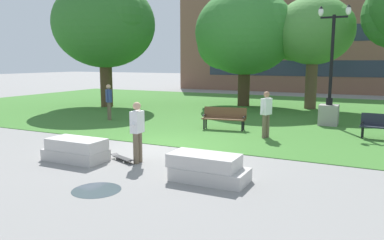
{
  "coord_description": "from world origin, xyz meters",
  "views": [
    {
      "loc": [
        6.08,
        -10.59,
        2.8
      ],
      "look_at": [
        1.6,
        -1.4,
        1.2
      ],
      "focal_mm": 35.0,
      "sensor_mm": 36.0,
      "label": 1
    }
  ],
  "objects_px": {
    "skateboard": "(123,158)",
    "lamp_post_left": "(329,102)",
    "concrete_block_left": "(207,168)",
    "person_bystander_near_lawn": "(109,100)",
    "concrete_block_center": "(76,150)",
    "person_skateboarder": "(137,129)",
    "person_bystander_far_lawn": "(266,112)",
    "park_bench_near_right": "(224,117)"
  },
  "relations": [
    {
      "from": "person_bystander_near_lawn",
      "to": "skateboard",
      "type": "bearing_deg",
      "value": -48.93
    },
    {
      "from": "person_skateboarder",
      "to": "person_bystander_far_lawn",
      "type": "bearing_deg",
      "value": 64.87
    },
    {
      "from": "person_skateboarder",
      "to": "lamp_post_left",
      "type": "relative_size",
      "value": 0.33
    },
    {
      "from": "person_skateboarder",
      "to": "concrete_block_left",
      "type": "bearing_deg",
      "value": -14.2
    },
    {
      "from": "concrete_block_left",
      "to": "concrete_block_center",
      "type": "bearing_deg",
      "value": 179.44
    },
    {
      "from": "park_bench_near_right",
      "to": "person_bystander_far_lawn",
      "type": "relative_size",
      "value": 1.09
    },
    {
      "from": "concrete_block_left",
      "to": "person_bystander_near_lawn",
      "type": "bearing_deg",
      "value": 141.2
    },
    {
      "from": "concrete_block_left",
      "to": "person_bystander_far_lawn",
      "type": "height_order",
      "value": "person_bystander_far_lawn"
    },
    {
      "from": "skateboard",
      "to": "lamp_post_left",
      "type": "xyz_separation_m",
      "value": [
        4.56,
        8.91,
        0.97
      ]
    },
    {
      "from": "park_bench_near_right",
      "to": "person_bystander_near_lawn",
      "type": "distance_m",
      "value": 5.88
    },
    {
      "from": "concrete_block_center",
      "to": "person_skateboarder",
      "type": "distance_m",
      "value": 1.94
    },
    {
      "from": "concrete_block_left",
      "to": "lamp_post_left",
      "type": "height_order",
      "value": "lamp_post_left"
    },
    {
      "from": "skateboard",
      "to": "lamp_post_left",
      "type": "distance_m",
      "value": 10.06
    },
    {
      "from": "concrete_block_center",
      "to": "lamp_post_left",
      "type": "xyz_separation_m",
      "value": [
        5.8,
        9.44,
        0.75
      ]
    },
    {
      "from": "skateboard",
      "to": "lamp_post_left",
      "type": "height_order",
      "value": "lamp_post_left"
    },
    {
      "from": "concrete_block_center",
      "to": "lamp_post_left",
      "type": "relative_size",
      "value": 0.35
    },
    {
      "from": "park_bench_near_right",
      "to": "person_skateboarder",
      "type": "bearing_deg",
      "value": -92.94
    },
    {
      "from": "concrete_block_left",
      "to": "person_bystander_far_lawn",
      "type": "xyz_separation_m",
      "value": [
        -0.07,
        5.52,
        0.68
      ]
    },
    {
      "from": "concrete_block_center",
      "to": "skateboard",
      "type": "height_order",
      "value": "concrete_block_center"
    },
    {
      "from": "person_bystander_near_lawn",
      "to": "person_bystander_far_lawn",
      "type": "xyz_separation_m",
      "value": [
        7.87,
        -0.87,
        0.0
      ]
    },
    {
      "from": "concrete_block_left",
      "to": "person_skateboarder",
      "type": "bearing_deg",
      "value": 165.8
    },
    {
      "from": "park_bench_near_right",
      "to": "person_bystander_far_lawn",
      "type": "bearing_deg",
      "value": -25.69
    },
    {
      "from": "lamp_post_left",
      "to": "concrete_block_left",
      "type": "bearing_deg",
      "value": -100.11
    },
    {
      "from": "concrete_block_center",
      "to": "concrete_block_left",
      "type": "distance_m",
      "value": 4.11
    },
    {
      "from": "park_bench_near_right",
      "to": "lamp_post_left",
      "type": "relative_size",
      "value": 0.36
    },
    {
      "from": "concrete_block_left",
      "to": "skateboard",
      "type": "distance_m",
      "value": 2.93
    },
    {
      "from": "concrete_block_center",
      "to": "skateboard",
      "type": "xyz_separation_m",
      "value": [
        1.24,
        0.52,
        -0.22
      ]
    },
    {
      "from": "concrete_block_left",
      "to": "lamp_post_left",
      "type": "xyz_separation_m",
      "value": [
        1.69,
        9.48,
        0.75
      ]
    },
    {
      "from": "person_skateboarder",
      "to": "person_bystander_far_lawn",
      "type": "xyz_separation_m",
      "value": [
        2.31,
        4.92,
        0.01
      ]
    },
    {
      "from": "concrete_block_left",
      "to": "park_bench_near_right",
      "type": "xyz_separation_m",
      "value": [
        -2.08,
        6.48,
        0.23
      ]
    },
    {
      "from": "lamp_post_left",
      "to": "person_bystander_near_lawn",
      "type": "bearing_deg",
      "value": -162.21
    },
    {
      "from": "lamp_post_left",
      "to": "person_bystander_near_lawn",
      "type": "height_order",
      "value": "lamp_post_left"
    },
    {
      "from": "concrete_block_left",
      "to": "person_skateboarder",
      "type": "xyz_separation_m",
      "value": [
        -2.38,
        0.6,
        0.66
      ]
    },
    {
      "from": "concrete_block_left",
      "to": "person_bystander_far_lawn",
      "type": "relative_size",
      "value": 1.1
    },
    {
      "from": "park_bench_near_right",
      "to": "person_bystander_far_lawn",
      "type": "distance_m",
      "value": 2.27
    },
    {
      "from": "concrete_block_left",
      "to": "park_bench_near_right",
      "type": "distance_m",
      "value": 6.81
    },
    {
      "from": "concrete_block_center",
      "to": "skateboard",
      "type": "bearing_deg",
      "value": 22.94
    },
    {
      "from": "skateboard",
      "to": "person_bystander_near_lawn",
      "type": "relative_size",
      "value": 0.6
    },
    {
      "from": "skateboard",
      "to": "person_bystander_far_lawn",
      "type": "height_order",
      "value": "person_bystander_far_lawn"
    },
    {
      "from": "skateboard",
      "to": "person_bystander_near_lawn",
      "type": "xyz_separation_m",
      "value": [
        -5.07,
        5.82,
        0.9
      ]
    },
    {
      "from": "person_bystander_near_lawn",
      "to": "park_bench_near_right",
      "type": "bearing_deg",
      "value": 0.95
    },
    {
      "from": "person_bystander_far_lawn",
      "to": "concrete_block_center",
      "type": "bearing_deg",
      "value": -126.38
    }
  ]
}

